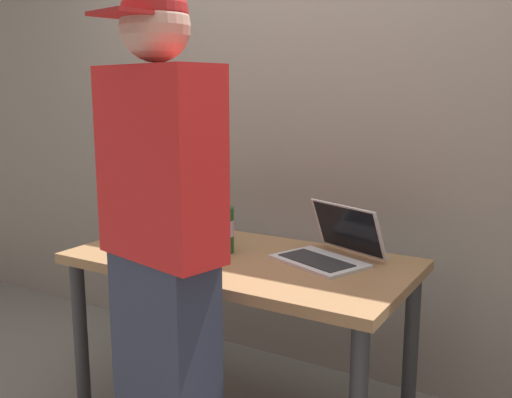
# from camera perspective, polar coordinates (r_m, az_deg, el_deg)

# --- Properties ---
(desk) EXTENTS (1.40, 0.73, 0.75)m
(desk) POSITION_cam_1_polar(r_m,az_deg,el_deg) (2.42, -1.51, -7.88)
(desk) COLOR olive
(desk) RESTS_ON ground
(laptop) EXTENTS (0.45, 0.43, 0.22)m
(laptop) POSITION_cam_1_polar(r_m,az_deg,el_deg) (2.35, 7.38, -4.86)
(laptop) COLOR #B7BABC
(laptop) RESTS_ON desk
(beer_bottle_dark) EXTENTS (0.08, 0.08, 0.34)m
(beer_bottle_dark) POSITION_cam_1_polar(r_m,az_deg,el_deg) (2.50, -6.00, -1.92)
(beer_bottle_dark) COLOR #472B14
(beer_bottle_dark) RESTS_ON desk
(beer_bottle_brown) EXTENTS (0.08, 0.08, 0.31)m
(beer_bottle_brown) POSITION_cam_1_polar(r_m,az_deg,el_deg) (2.42, -3.10, -2.61)
(beer_bottle_brown) COLOR #1E5123
(beer_bottle_brown) RESTS_ON desk
(beer_bottle_amber) EXTENTS (0.06, 0.06, 0.31)m
(beer_bottle_amber) POSITION_cam_1_polar(r_m,az_deg,el_deg) (2.59, -5.02, -1.75)
(beer_bottle_amber) COLOR #333333
(beer_bottle_amber) RESTS_ON desk
(person_figure) EXTENTS (0.48, 0.34, 1.76)m
(person_figure) POSITION_cam_1_polar(r_m,az_deg,el_deg) (1.91, -9.29, -4.94)
(person_figure) COLOR #2D3347
(person_figure) RESTS_ON ground
(coffee_mug) EXTENTS (0.12, 0.08, 0.11)m
(coffee_mug) POSITION_cam_1_polar(r_m,az_deg,el_deg) (2.41, -12.04, -4.51)
(coffee_mug) COLOR #BF4C33
(coffee_mug) RESTS_ON desk
(back_wall) EXTENTS (6.00, 0.10, 2.60)m
(back_wall) POSITION_cam_1_polar(r_m,az_deg,el_deg) (2.90, 5.81, 8.26)
(back_wall) COLOR gray
(back_wall) RESTS_ON ground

